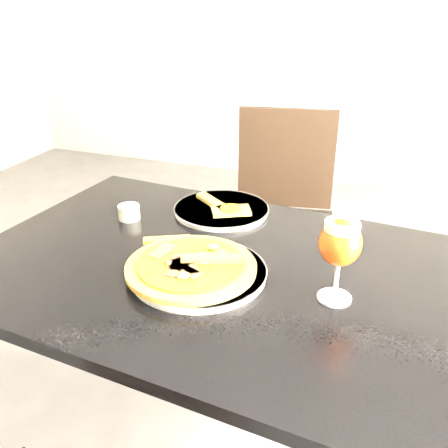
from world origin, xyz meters
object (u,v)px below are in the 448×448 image
at_px(dining_table, 218,296).
at_px(beer_glass, 340,243).
at_px(chair_far, 282,214).
at_px(pizza, 192,266).

distance_m(dining_table, beer_glass, 0.36).
height_order(dining_table, chair_far, chair_far).
distance_m(pizza, beer_glass, 0.34).
bearing_deg(pizza, dining_table, 61.49).
bearing_deg(chair_far, dining_table, -96.78).
height_order(dining_table, beer_glass, beer_glass).
distance_m(dining_table, chair_far, 0.90).
relative_size(chair_far, pizza, 3.05).
xyz_separation_m(pizza, beer_glass, (0.32, 0.02, 0.11)).
bearing_deg(beer_glass, chair_far, 109.92).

